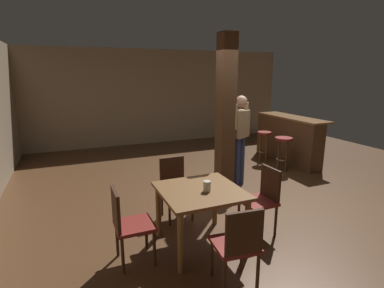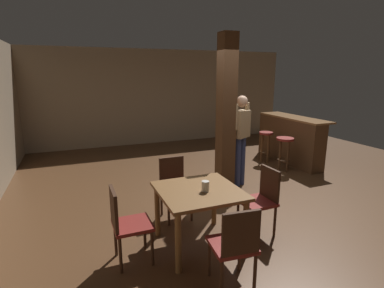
{
  "view_description": "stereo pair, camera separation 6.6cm",
  "coord_description": "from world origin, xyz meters",
  "px_view_note": "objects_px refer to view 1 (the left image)",
  "views": [
    {
      "loc": [
        -2.73,
        -4.38,
        2.12
      ],
      "look_at": [
        -0.91,
        -0.01,
        0.99
      ],
      "focal_mm": 28.0,
      "sensor_mm": 36.0,
      "label": 1
    },
    {
      "loc": [
        -2.67,
        -4.4,
        2.12
      ],
      "look_at": [
        -0.91,
        -0.01,
        0.99
      ],
      "focal_mm": 28.0,
      "sensor_mm": 36.0,
      "label": 2
    }
  ],
  "objects_px": {
    "dining_table": "(200,199)",
    "chair_east": "(263,197)",
    "bar_stool_near": "(283,146)",
    "chair_west": "(127,222)",
    "chair_north": "(175,185)",
    "bar_stool_mid": "(264,140)",
    "napkin_cup": "(207,186)",
    "standing_person": "(240,134)",
    "chair_south": "(238,243)",
    "bar_counter": "(288,139)"
  },
  "relations": [
    {
      "from": "dining_table",
      "to": "chair_east",
      "type": "distance_m",
      "value": 0.91
    },
    {
      "from": "bar_stool_near",
      "to": "dining_table",
      "type": "bearing_deg",
      "value": -145.27
    },
    {
      "from": "chair_west",
      "to": "chair_north",
      "type": "xyz_separation_m",
      "value": [
        0.87,
        0.88,
        0.0
      ]
    },
    {
      "from": "chair_east",
      "to": "bar_stool_mid",
      "type": "height_order",
      "value": "chair_east"
    },
    {
      "from": "napkin_cup",
      "to": "standing_person",
      "type": "distance_m",
      "value": 2.26
    },
    {
      "from": "dining_table",
      "to": "bar_stool_near",
      "type": "xyz_separation_m",
      "value": [
        2.89,
        2.01,
        -0.06
      ]
    },
    {
      "from": "chair_west",
      "to": "bar_stool_mid",
      "type": "xyz_separation_m",
      "value": [
        3.81,
        2.75,
        0.04
      ]
    },
    {
      "from": "dining_table",
      "to": "chair_north",
      "type": "xyz_separation_m",
      "value": [
        -0.03,
        0.85,
        -0.12
      ]
    },
    {
      "from": "dining_table",
      "to": "bar_stool_near",
      "type": "height_order",
      "value": "bar_stool_near"
    },
    {
      "from": "bar_stool_mid",
      "to": "bar_stool_near",
      "type": "bearing_deg",
      "value": -91.71
    },
    {
      "from": "napkin_cup",
      "to": "chair_south",
      "type": "bearing_deg",
      "value": -92.58
    },
    {
      "from": "chair_east",
      "to": "bar_stool_mid",
      "type": "bearing_deg",
      "value": 53.86
    },
    {
      "from": "chair_east",
      "to": "dining_table",
      "type": "bearing_deg",
      "value": 178.8
    },
    {
      "from": "chair_south",
      "to": "napkin_cup",
      "type": "xyz_separation_m",
      "value": [
        0.04,
        0.79,
        0.3
      ]
    },
    {
      "from": "chair_east",
      "to": "bar_stool_near",
      "type": "height_order",
      "value": "chair_east"
    },
    {
      "from": "chair_north",
      "to": "chair_east",
      "type": "bearing_deg",
      "value": -42.96
    },
    {
      "from": "bar_counter",
      "to": "bar_stool_mid",
      "type": "distance_m",
      "value": 0.58
    },
    {
      "from": "chair_west",
      "to": "chair_east",
      "type": "bearing_deg",
      "value": 0.07
    },
    {
      "from": "dining_table",
      "to": "bar_counter",
      "type": "distance_m",
      "value": 4.3
    },
    {
      "from": "standing_person",
      "to": "bar_stool_near",
      "type": "distance_m",
      "value": 1.48
    },
    {
      "from": "napkin_cup",
      "to": "bar_counter",
      "type": "height_order",
      "value": "bar_counter"
    },
    {
      "from": "chair_south",
      "to": "chair_east",
      "type": "relative_size",
      "value": 1.0
    },
    {
      "from": "bar_counter",
      "to": "bar_stool_mid",
      "type": "bearing_deg",
      "value": 161.45
    },
    {
      "from": "napkin_cup",
      "to": "chair_east",
      "type": "bearing_deg",
      "value": 3.99
    },
    {
      "from": "chair_east",
      "to": "standing_person",
      "type": "height_order",
      "value": "standing_person"
    },
    {
      "from": "chair_east",
      "to": "bar_counter",
      "type": "bearing_deg",
      "value": 45.06
    },
    {
      "from": "standing_person",
      "to": "bar_counter",
      "type": "xyz_separation_m",
      "value": [
        1.93,
        0.94,
        -0.44
      ]
    },
    {
      "from": "napkin_cup",
      "to": "bar_stool_near",
      "type": "distance_m",
      "value": 3.53
    },
    {
      "from": "chair_south",
      "to": "chair_north",
      "type": "height_order",
      "value": "same"
    },
    {
      "from": "dining_table",
      "to": "chair_south",
      "type": "bearing_deg",
      "value": -89.09
    },
    {
      "from": "chair_north",
      "to": "chair_south",
      "type": "bearing_deg",
      "value": -88.47
    },
    {
      "from": "chair_south",
      "to": "dining_table",
      "type": "bearing_deg",
      "value": 90.91
    },
    {
      "from": "chair_east",
      "to": "chair_west",
      "type": "bearing_deg",
      "value": -179.93
    },
    {
      "from": "bar_stool_near",
      "to": "chair_south",
      "type": "bearing_deg",
      "value": -135.06
    },
    {
      "from": "chair_north",
      "to": "bar_stool_near",
      "type": "height_order",
      "value": "chair_north"
    },
    {
      "from": "bar_stool_near",
      "to": "bar_stool_mid",
      "type": "bearing_deg",
      "value": 88.29
    },
    {
      "from": "chair_west",
      "to": "bar_counter",
      "type": "bearing_deg",
      "value": 30.47
    },
    {
      "from": "chair_west",
      "to": "bar_stool_near",
      "type": "relative_size",
      "value": 1.19
    },
    {
      "from": "chair_south",
      "to": "napkin_cup",
      "type": "height_order",
      "value": "chair_south"
    },
    {
      "from": "chair_south",
      "to": "chair_west",
      "type": "distance_m",
      "value": 1.25
    },
    {
      "from": "chair_east",
      "to": "napkin_cup",
      "type": "relative_size",
      "value": 7.02
    },
    {
      "from": "chair_east",
      "to": "chair_north",
      "type": "bearing_deg",
      "value": 137.04
    },
    {
      "from": "napkin_cup",
      "to": "standing_person",
      "type": "xyz_separation_m",
      "value": [
        1.48,
        1.69,
        0.19
      ]
    },
    {
      "from": "dining_table",
      "to": "chair_west",
      "type": "height_order",
      "value": "chair_west"
    },
    {
      "from": "bar_counter",
      "to": "chair_west",
      "type": "bearing_deg",
      "value": -149.53
    },
    {
      "from": "dining_table",
      "to": "standing_person",
      "type": "distance_m",
      "value": 2.26
    },
    {
      "from": "chair_west",
      "to": "bar_stool_near",
      "type": "distance_m",
      "value": 4.3
    },
    {
      "from": "dining_table",
      "to": "bar_counter",
      "type": "height_order",
      "value": "bar_counter"
    },
    {
      "from": "dining_table",
      "to": "chair_north",
      "type": "distance_m",
      "value": 0.86
    },
    {
      "from": "standing_person",
      "to": "bar_stool_mid",
      "type": "xyz_separation_m",
      "value": [
        1.38,
        1.12,
        -0.45
      ]
    }
  ]
}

